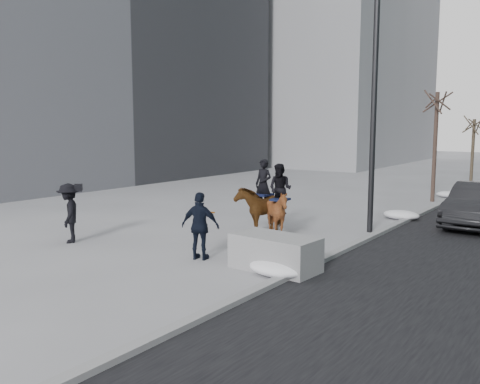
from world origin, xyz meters
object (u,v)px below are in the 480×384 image
Objects in this scene: mounted_right at (278,208)px; planter at (275,253)px; mounted_left at (261,205)px; car_near at (478,205)px.

planter is at bearing -59.60° from mounted_right.
planter is 0.89× the size of mounted_left.
mounted_left reaches higher than planter.
mounted_left reaches higher than mounted_right.
car_near is 7.57m from mounted_left.
planter is 0.47× the size of car_near.
planter is at bearing -52.17° from mounted_left.
car_near is 1.90× the size of mounted_left.
car_near reaches higher than planter.
mounted_right reaches higher than car_near.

